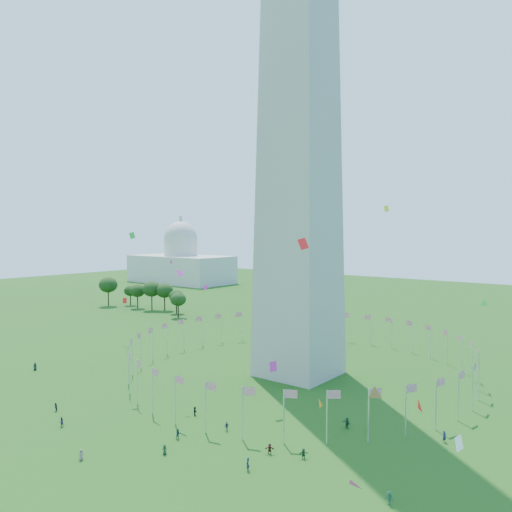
# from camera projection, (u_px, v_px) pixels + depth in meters

# --- Properties ---
(ground) EXTENTS (600.00, 600.00, 0.00)m
(ground) POSITION_uv_depth(u_px,v_px,m) (130.00, 443.00, 81.61)
(ground) COLOR #174510
(ground) RESTS_ON ground
(washington_monument) EXTENTS (16.80, 16.80, 169.00)m
(washington_monument) POSITION_uv_depth(u_px,v_px,m) (300.00, 18.00, 116.49)
(washington_monument) COLOR #B4B0A0
(washington_monument) RESTS_ON ground
(flag_ring) EXTENTS (80.24, 80.24, 9.00)m
(flag_ring) POSITION_uv_depth(u_px,v_px,m) (299.00, 356.00, 120.56)
(flag_ring) COLOR silver
(flag_ring) RESTS_ON ground
(capitol_building) EXTENTS (70.00, 35.00, 46.00)m
(capitol_building) POSITION_uv_depth(u_px,v_px,m) (181.00, 248.00, 332.93)
(capitol_building) COLOR beige
(capitol_building) RESTS_ON ground
(crowd) EXTENTS (103.85, 48.79, 1.96)m
(crowd) POSITION_uv_depth(u_px,v_px,m) (225.00, 441.00, 80.37)
(crowd) COLOR #193F24
(crowd) RESTS_ON ground
(kites_aloft) EXTENTS (115.77, 69.05, 35.38)m
(kites_aloft) POSITION_uv_depth(u_px,v_px,m) (263.00, 321.00, 93.89)
(kites_aloft) COLOR red
(kites_aloft) RESTS_ON ground
(tree_line_west) EXTENTS (55.77, 15.70, 13.09)m
(tree_line_west) POSITION_uv_depth(u_px,v_px,m) (144.00, 297.00, 219.13)
(tree_line_west) COLOR #234918
(tree_line_west) RESTS_ON ground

